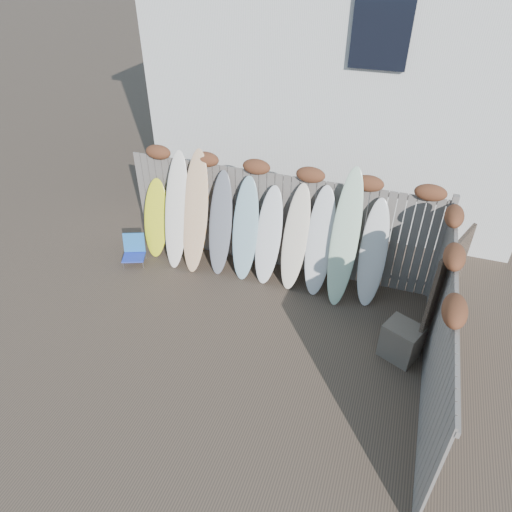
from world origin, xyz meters
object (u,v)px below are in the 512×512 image
(lattice_panel, at_px, (443,294))
(surfboard_0, at_px, (156,218))
(wooden_crate, at_px, (401,341))
(beach_chair, at_px, (134,250))

(lattice_panel, xyz_separation_m, surfboard_0, (-5.52, 0.78, -0.18))
(surfboard_0, bearing_deg, lattice_panel, -10.37)
(wooden_crate, bearing_deg, beach_chair, 170.91)
(wooden_crate, relative_size, surfboard_0, 0.38)
(wooden_crate, relative_size, lattice_panel, 0.32)
(lattice_panel, distance_m, surfboard_0, 5.58)
(wooden_crate, bearing_deg, lattice_panel, 49.99)
(wooden_crate, bearing_deg, surfboard_0, 165.11)
(beach_chair, relative_size, lattice_panel, 0.30)
(lattice_panel, height_order, surfboard_0, lattice_panel)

